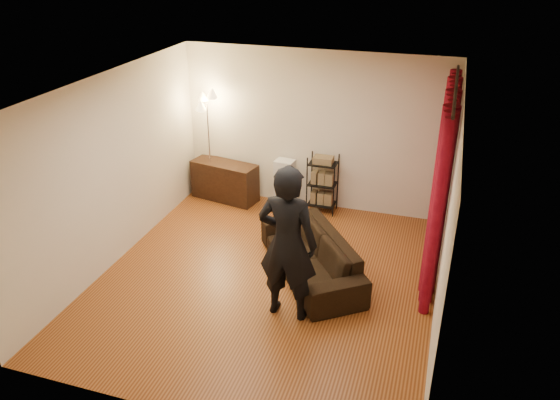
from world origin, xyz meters
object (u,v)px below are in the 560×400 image
(wire_shelf, at_px, (322,184))
(floor_lamp, at_px, (209,147))
(sofa, at_px, (311,255))
(person, at_px, (288,244))
(media_cabinet, at_px, (225,181))
(storage_boxes, at_px, (285,183))

(wire_shelf, height_order, floor_lamp, floor_lamp)
(sofa, relative_size, person, 1.04)
(sofa, height_order, media_cabinet, media_cabinet)
(media_cabinet, bearing_deg, person, -43.69)
(wire_shelf, bearing_deg, sofa, -62.37)
(storage_boxes, relative_size, wire_shelf, 0.83)
(media_cabinet, relative_size, wire_shelf, 1.16)
(floor_lamp, bearing_deg, wire_shelf, 1.99)
(storage_boxes, distance_m, floor_lamp, 1.47)
(sofa, height_order, wire_shelf, wire_shelf)
(sofa, distance_m, storage_boxes, 2.21)
(media_cabinet, relative_size, floor_lamp, 0.61)
(storage_boxes, bearing_deg, wire_shelf, -3.00)
(person, distance_m, wire_shelf, 2.95)
(person, distance_m, media_cabinet, 3.55)
(storage_boxes, height_order, floor_lamp, floor_lamp)
(sofa, height_order, storage_boxes, storage_boxes)
(person, height_order, floor_lamp, person)
(wire_shelf, xyz_separation_m, floor_lamp, (-2.03, -0.07, 0.46))
(storage_boxes, xyz_separation_m, wire_shelf, (0.67, -0.03, 0.09))
(sofa, xyz_separation_m, media_cabinet, (-2.09, 1.89, 0.04))
(media_cabinet, relative_size, storage_boxes, 1.40)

